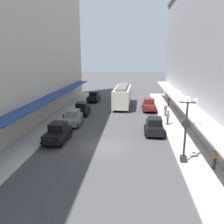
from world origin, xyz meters
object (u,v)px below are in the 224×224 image
object	(u,v)px
fire_hydrant	(64,117)
pedestrian_2	(169,101)
lamp_post_with_clock	(186,127)
parked_car_0	(154,126)
pedestrian_3	(215,158)
streetcar	(123,95)
pedestrian_0	(168,118)
parked_car_5	(82,108)
parked_car_1	(57,132)
pedestrian_1	(165,110)
parked_car_4	(149,105)
parked_car_2	(94,96)
parked_car_3	(73,118)

from	to	relation	value
fire_hydrant	pedestrian_2	bearing A→B (deg)	33.62
lamp_post_with_clock	pedestrian_2	xyz separation A→B (m)	(1.73, 20.13, -2.00)
parked_car_0	lamp_post_with_clock	bearing A→B (deg)	-76.21
pedestrian_2	pedestrian_3	size ratio (longest dim) A/B	0.98
streetcar	pedestrian_2	bearing A→B (deg)	-0.98
pedestrian_0	parked_car_5	bearing A→B (deg)	159.31
parked_car_1	pedestrian_2	xyz separation A→B (m)	(12.98, 16.43, 0.05)
pedestrian_1	pedestrian_2	xyz separation A→B (m)	(1.29, 6.16, 0.00)
parked_car_1	parked_car_4	world-z (taller)	same
parked_car_0	parked_car_2	distance (m)	19.47
parked_car_0	parked_car_3	distance (m)	9.79
streetcar	pedestrian_0	world-z (taller)	streetcar
parked_car_1	pedestrian_2	world-z (taller)	parked_car_1
parked_car_1	pedestrian_3	xyz separation A→B (m)	(13.23, -4.64, 0.07)
fire_hydrant	parked_car_5	bearing A→B (deg)	66.52
parked_car_5	fire_hydrant	bearing A→B (deg)	-113.48
parked_car_3	pedestrian_2	distance (m)	16.97
parked_car_5	pedestrian_2	world-z (taller)	parked_car_5
parked_car_3	pedestrian_2	world-z (taller)	parked_car_3
parked_car_1	pedestrian_2	distance (m)	20.94
parked_car_1	fire_hydrant	distance (m)	6.98
parked_car_1	parked_car_0	bearing A→B (deg)	17.83
parked_car_0	parked_car_2	world-z (taller)	same
parked_car_5	lamp_post_with_clock	bearing A→B (deg)	-51.62
parked_car_4	pedestrian_0	xyz separation A→B (m)	(1.72, -7.52, 0.07)
parked_car_5	pedestrian_0	size ratio (longest dim) A/B	2.58
parked_car_0	parked_car_5	distance (m)	12.02
parked_car_0	parked_car_5	world-z (taller)	same
parked_car_2	streetcar	size ratio (longest dim) A/B	0.45
parked_car_0	parked_car_2	xyz separation A→B (m)	(-9.50, 16.99, 0.00)
fire_hydrant	parked_car_4	bearing A→B (deg)	31.47
parked_car_4	streetcar	distance (m)	5.18
fire_hydrant	pedestrian_3	xyz separation A→B (m)	(14.74, -11.44, 0.45)
parked_car_4	pedestrian_3	xyz separation A→B (m)	(3.54, -18.29, 0.07)
parked_car_5	pedestrian_3	xyz separation A→B (m)	(13.17, -15.06, 0.07)
parked_car_4	pedestrian_1	world-z (taller)	parked_car_4
parked_car_0	parked_car_3	xyz separation A→B (m)	(-9.51, 2.33, 0.00)
fire_hydrant	pedestrian_2	size ratio (longest dim) A/B	0.50
fire_hydrant	pedestrian_1	world-z (taller)	pedestrian_1
pedestrian_2	fire_hydrant	bearing A→B (deg)	-146.38
parked_car_4	fire_hydrant	distance (m)	13.13
parked_car_0	pedestrian_1	world-z (taller)	parked_car_0
pedestrian_1	pedestrian_2	world-z (taller)	same
parked_car_2	pedestrian_3	world-z (taller)	parked_car_2
parked_car_3	pedestrian_1	size ratio (longest dim) A/B	2.62
pedestrian_1	pedestrian_3	xyz separation A→B (m)	(1.55, -14.91, 0.02)
pedestrian_2	parked_car_5	bearing A→B (deg)	-155.03
parked_car_0	parked_car_2	size ratio (longest dim) A/B	1.00
parked_car_3	lamp_post_with_clock	bearing A→B (deg)	-39.18
parked_car_0	fire_hydrant	xyz separation A→B (m)	(-11.09, 3.72, -0.38)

